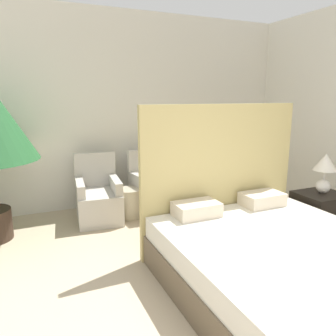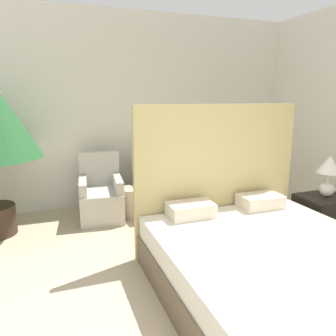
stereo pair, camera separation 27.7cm
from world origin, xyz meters
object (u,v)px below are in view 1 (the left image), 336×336
armchair_near_window_left (99,201)px  nightstand (319,214)px  side_table (129,203)px  table_lamp (325,168)px  bed (276,257)px  armchair_near_window_right (155,194)px

armchair_near_window_left → nightstand: armchair_near_window_left is taller
armchair_near_window_left → side_table: 0.42m
table_lamp → side_table: 2.55m
armchair_near_window_left → side_table: size_ratio=2.18×
armchair_near_window_left → side_table: (0.41, -0.06, -0.07)m
bed → table_lamp: size_ratio=4.30×
nightstand → side_table: size_ratio=1.34×
table_lamp → side_table: bearing=142.2°
armchair_near_window_left → table_lamp: 2.90m
nightstand → bed: bearing=-152.2°
nightstand → table_lamp: (0.03, 0.01, 0.58)m
table_lamp → armchair_near_window_right: bearing=134.3°
table_lamp → side_table: size_ratio=1.17×
nightstand → armchair_near_window_left: bearing=145.8°
armchair_near_window_right → bed: bearing=-91.2°
armchair_near_window_right → table_lamp: table_lamp is taller
bed → nightstand: bed is taller
armchair_near_window_left → nightstand: size_ratio=1.63×
nightstand → table_lamp: 0.58m
bed → side_table: bed is taller
bed → nightstand: bearing=27.8°
table_lamp → side_table: table_lamp is taller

